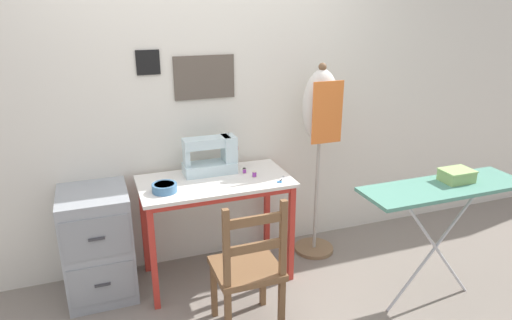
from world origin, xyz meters
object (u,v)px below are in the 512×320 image
object	(u,v)px
sewing_machine	(213,156)
filing_cabinet	(98,244)
thread_spool_near_machine	(244,171)
dress_form	(320,121)
storage_box	(457,175)
fabric_bowl	(165,188)
thread_spool_mid_table	(254,174)
wooden_chair	(248,269)
scissors	(281,180)
ironing_board	(444,193)

from	to	relation	value
sewing_machine	filing_cabinet	distance (m)	1.00
sewing_machine	thread_spool_near_machine	world-z (taller)	sewing_machine
thread_spool_near_machine	dress_form	world-z (taller)	dress_form
storage_box	fabric_bowl	bearing A→B (deg)	158.95
filing_cabinet	thread_spool_near_machine	bearing A→B (deg)	-1.68
thread_spool_near_machine	thread_spool_mid_table	xyz separation A→B (m)	(0.04, -0.09, 0.00)
thread_spool_mid_table	sewing_machine	bearing A→B (deg)	144.48
sewing_machine	fabric_bowl	xyz separation A→B (m)	(-0.39, -0.23, -0.10)
thread_spool_near_machine	wooden_chair	distance (m)	0.81
wooden_chair	fabric_bowl	bearing A→B (deg)	125.33
scissors	filing_cabinet	world-z (taller)	scissors
fabric_bowl	ironing_board	distance (m)	1.80
fabric_bowl	thread_spool_near_machine	bearing A→B (deg)	13.09
thread_spool_mid_table	filing_cabinet	bearing A→B (deg)	173.58
scissors	filing_cabinet	xyz separation A→B (m)	(-1.25, 0.26, -0.39)
thread_spool_mid_table	ironing_board	bearing A→B (deg)	-37.12
thread_spool_mid_table	thread_spool_near_machine	bearing A→B (deg)	114.98
sewing_machine	storage_box	bearing A→B (deg)	-33.44
ironing_board	storage_box	world-z (taller)	storage_box
thread_spool_near_machine	storage_box	world-z (taller)	storage_box
fabric_bowl	wooden_chair	distance (m)	0.77
fabric_bowl	storage_box	bearing A→B (deg)	-21.05
scissors	storage_box	size ratio (longest dim) A/B	0.58
filing_cabinet	storage_box	bearing A→B (deg)	-20.96
scissors	ironing_board	distance (m)	1.06
wooden_chair	ironing_board	distance (m)	1.33
wooden_chair	dress_form	world-z (taller)	dress_form
thread_spool_near_machine	fabric_bowl	bearing A→B (deg)	-166.91
fabric_bowl	ironing_board	bearing A→B (deg)	-23.37
scissors	thread_spool_near_machine	distance (m)	0.30
ironing_board	dress_form	bearing A→B (deg)	116.53
sewing_machine	thread_spool_near_machine	size ratio (longest dim) A/B	10.42
sewing_machine	wooden_chair	world-z (taller)	sewing_machine
wooden_chair	storage_box	bearing A→B (deg)	-5.44
ironing_board	storage_box	distance (m)	0.15
fabric_bowl	filing_cabinet	size ratio (longest dim) A/B	0.21
thread_spool_mid_table	scissors	bearing A→B (deg)	-41.86
ironing_board	storage_box	bearing A→B (deg)	15.28
wooden_chair	ironing_board	xyz separation A→B (m)	(1.26, -0.16, 0.39)
sewing_machine	dress_form	distance (m)	0.85
thread_spool_mid_table	ironing_board	size ratio (longest dim) A/B	0.04
thread_spool_mid_table	wooden_chair	world-z (taller)	wooden_chair
sewing_machine	scissors	distance (m)	0.53
fabric_bowl	dress_form	size ratio (longest dim) A/B	0.11
dress_form	storage_box	world-z (taller)	dress_form
thread_spool_near_machine	wooden_chair	world-z (taller)	wooden_chair
fabric_bowl	thread_spool_near_machine	xyz separation A→B (m)	(0.60, 0.14, -0.01)
fabric_bowl	scissors	size ratio (longest dim) A/B	1.41
filing_cabinet	sewing_machine	bearing A→B (deg)	3.88
scissors	filing_cabinet	bearing A→B (deg)	168.34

